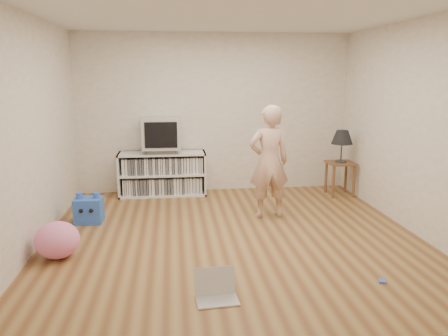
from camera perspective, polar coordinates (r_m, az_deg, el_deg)
ground at (r=5.39m, az=1.12°, el=-8.90°), size 4.50×4.50×0.00m
walls at (r=5.07m, az=1.18°, el=4.95°), size 4.52×4.52×2.60m
ceiling at (r=5.08m, az=1.24°, el=19.68°), size 4.50×4.50×0.01m
media_unit at (r=7.20m, az=-8.03°, el=-0.71°), size 1.40×0.45×0.70m
dvd_deck at (r=7.11m, az=-8.12°, el=2.29°), size 0.45×0.35×0.07m
crt_tv at (r=7.06m, az=-8.19°, el=4.57°), size 0.60×0.53×0.50m
side_table at (r=7.31m, az=14.94°, el=-0.27°), size 0.42×0.42×0.55m
table_lamp at (r=7.22m, az=15.17°, el=3.81°), size 0.34×0.34×0.52m
person at (r=5.93m, az=5.90°, el=0.78°), size 0.59×0.42×1.55m
laptop at (r=3.99m, az=-1.07°, el=-15.70°), size 0.38×0.32×0.25m
playing_cards at (r=4.54m, az=19.98°, el=-13.69°), size 0.09×0.11×0.02m
plush_blue at (r=6.09m, az=-17.25°, el=-5.24°), size 0.37×0.32×0.41m
plush_pink at (r=5.05m, az=-20.95°, el=-8.78°), size 0.47×0.47×0.40m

